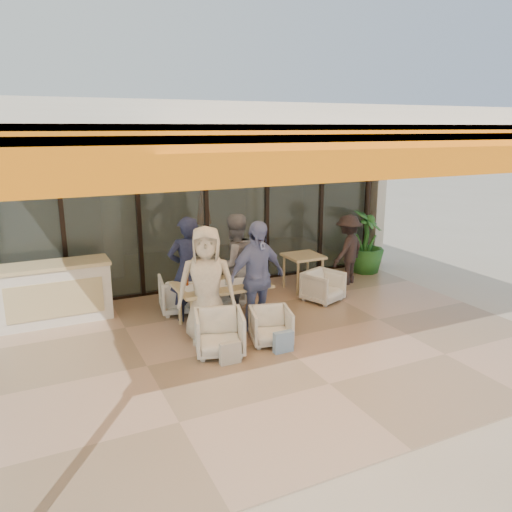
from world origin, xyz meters
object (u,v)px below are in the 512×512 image
(standing_woman, at_px, (348,250))
(host_counter, at_px, (54,293))
(chair_near_right, at_px, (271,325))
(diner_navy, at_px, (188,270))
(side_chair, at_px, (323,285))
(dining_table, at_px, (221,287))
(side_table, at_px, (303,260))
(diner_cream, at_px, (207,285))
(chair_near_left, at_px, (219,331))
(chair_far_left, at_px, (180,292))
(diner_periwinkle, at_px, (257,278))
(chair_far_right, at_px, (224,288))
(potted_palm, at_px, (366,242))
(diner_grey, at_px, (234,265))

(standing_woman, bearing_deg, host_counter, -29.63)
(chair_near_right, xyz_separation_m, diner_navy, (-0.84, 1.40, 0.60))
(side_chair, bearing_deg, diner_navy, 155.39)
(dining_table, distance_m, side_table, 2.42)
(diner_navy, relative_size, side_chair, 2.78)
(diner_cream, bearing_deg, chair_near_left, -68.86)
(chair_far_left, xyz_separation_m, diner_periwinkle, (0.84, -1.40, 0.55))
(host_counter, xyz_separation_m, side_table, (4.66, -0.31, 0.11))
(chair_far_right, distance_m, diner_navy, 1.14)
(diner_navy, distance_m, diner_periwinkle, 1.23)
(dining_table, distance_m, chair_far_right, 1.09)
(diner_navy, bearing_deg, host_counter, -19.76)
(diner_navy, relative_size, potted_palm, 1.27)
(chair_near_left, bearing_deg, side_table, 53.36)
(dining_table, distance_m, potted_palm, 4.38)
(chair_far_right, bearing_deg, diner_periwinkle, 91.89)
(dining_table, height_order, potted_palm, potted_palm)
(dining_table, relative_size, diner_periwinkle, 0.82)
(side_table, height_order, side_chair, side_table)
(dining_table, bearing_deg, diner_navy, 133.02)
(side_chair, xyz_separation_m, standing_woman, (1.05, 0.71, 0.42))
(host_counter, xyz_separation_m, dining_table, (2.48, -1.36, 0.16))
(host_counter, bearing_deg, side_chair, -12.84)
(diner_periwinkle, bearing_deg, side_chair, 10.00)
(diner_navy, relative_size, diner_cream, 1.00)
(diner_cream, bearing_deg, dining_table, 68.88)
(diner_cream, bearing_deg, side_chair, 37.31)
(diner_grey, relative_size, standing_woman, 1.21)
(side_table, bearing_deg, diner_navy, -166.92)
(host_counter, relative_size, side_chair, 2.83)
(chair_far_left, relative_size, chair_far_right, 1.10)
(chair_near_left, height_order, side_table, side_table)
(chair_far_left, distance_m, diner_navy, 0.74)
(chair_far_left, bearing_deg, diner_periwinkle, 130.38)
(diner_grey, height_order, diner_periwinkle, diner_periwinkle)
(dining_table, relative_size, diner_navy, 0.82)
(diner_navy, bearing_deg, chair_far_right, -145.09)
(chair_near_left, xyz_separation_m, diner_navy, (0.00, 1.40, 0.56))
(diner_cream, bearing_deg, chair_far_right, 80.17)
(diner_grey, xyz_separation_m, side_table, (1.76, 0.60, -0.26))
(diner_cream, bearing_deg, host_counter, 159.79)
(chair_far_right, height_order, diner_periwinkle, diner_periwinkle)
(chair_near_right, bearing_deg, chair_far_right, 104.95)
(host_counter, relative_size, dining_table, 1.23)
(diner_grey, bearing_deg, chair_near_right, 83.99)
(chair_near_left, bearing_deg, diner_grey, 74.74)
(diner_grey, distance_m, side_chair, 1.85)
(dining_table, height_order, standing_woman, standing_woman)
(chair_far_left, xyz_separation_m, side_chair, (2.60, -0.65, -0.04))
(chair_near_right, height_order, standing_woman, standing_woman)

